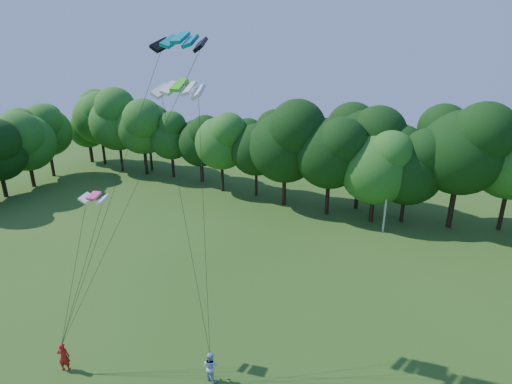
% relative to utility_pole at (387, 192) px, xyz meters
% --- Properties ---
extents(utility_pole, '(1.68, 0.52, 8.60)m').
position_rel_utility_pole_xyz_m(utility_pole, '(0.00, 0.00, 0.00)').
color(utility_pole, '#B5B5AC').
rests_on(utility_pole, ground).
extents(kite_flyer_left, '(0.82, 0.74, 1.88)m').
position_rel_utility_pole_xyz_m(kite_flyer_left, '(-13.05, -28.57, -3.47)').
color(kite_flyer_left, '#B41C17').
rests_on(kite_flyer_left, ground).
extents(kite_flyer_right, '(0.97, 0.80, 1.84)m').
position_rel_utility_pole_xyz_m(kite_flyer_right, '(-4.99, -25.26, -3.49)').
color(kite_flyer_right, '#ADC5F1').
rests_on(kite_flyer_right, ground).
extents(kite_teal, '(2.95, 1.62, 0.65)m').
position_rel_utility_pole_xyz_m(kite_teal, '(-7.69, -22.74, 14.06)').
color(kite_teal, '#04848E').
rests_on(kite_teal, ground).
extents(kite_green, '(3.00, 1.65, 0.68)m').
position_rel_utility_pole_xyz_m(kite_green, '(-8.36, -22.20, 11.69)').
color(kite_green, '#46D920').
rests_on(kite_green, ground).
extents(kite_pink, '(1.71, 1.08, 0.30)m').
position_rel_utility_pole_xyz_m(kite_pink, '(-12.10, -25.66, 5.78)').
color(kite_pink, '#F64489').
rests_on(kite_pink, ground).
extents(tree_back_west, '(8.55, 8.55, 12.44)m').
position_rel_utility_pole_xyz_m(tree_back_west, '(-37.63, 7.27, 3.36)').
color(tree_back_west, '#312313').
rests_on(tree_back_west, ground).
extents(tree_back_center, '(9.18, 9.18, 13.35)m').
position_rel_utility_pole_xyz_m(tree_back_center, '(-4.21, 5.48, 3.93)').
color(tree_back_center, '#331D13').
rests_on(tree_back_center, ground).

